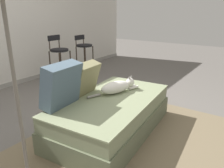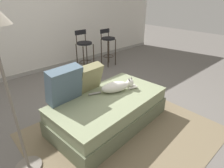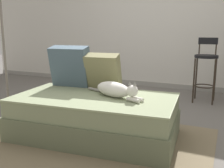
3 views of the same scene
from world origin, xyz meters
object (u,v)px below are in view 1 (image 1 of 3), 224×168
at_px(cat, 117,87).
at_px(bar_stool_by_doorway, 84,51).
at_px(throw_pillow_middle, 85,78).
at_px(floor_lamp, 3,2).
at_px(couch, 112,114).
at_px(throw_pillow_corner, 62,85).
at_px(bar_stool_near_window, 59,56).

bearing_deg(cat, bar_stool_by_doorway, 52.09).
height_order(throw_pillow_middle, cat, throw_pillow_middle).
height_order(throw_pillow_middle, floor_lamp, floor_lamp).
bearing_deg(couch, floor_lamp, -179.93).
bearing_deg(cat, couch, -164.52).
bearing_deg(couch, throw_pillow_middle, 101.60).
height_order(throw_pillow_corner, bar_stool_near_window, bar_stool_near_window).
distance_m(couch, bar_stool_near_window, 2.11).
relative_size(couch, throw_pillow_corner, 3.57).
bearing_deg(floor_lamp, cat, 2.44).
bearing_deg(cat, bar_stool_near_window, 69.07).
height_order(bar_stool_by_doorway, floor_lamp, floor_lamp).
relative_size(throw_pillow_middle, floor_lamp, 0.24).
height_order(couch, bar_stool_near_window, bar_stool_near_window).
distance_m(throw_pillow_middle, cat, 0.42).
bearing_deg(throw_pillow_middle, couch, -78.40).
distance_m(couch, bar_stool_by_doorway, 2.50).
relative_size(throw_pillow_middle, cat, 0.57).
distance_m(cat, bar_stool_near_window, 1.94).
height_order(throw_pillow_corner, floor_lamp, floor_lamp).
relative_size(couch, cat, 2.41).
relative_size(couch, throw_pillow_middle, 4.20).
bearing_deg(cat, throw_pillow_middle, 133.95).
bearing_deg(throw_pillow_corner, bar_stool_near_window, 48.49).
xyz_separation_m(throw_pillow_middle, cat, (0.28, -0.29, -0.13)).
bearing_deg(throw_pillow_middle, floor_lamp, -162.48).
bearing_deg(cat, throw_pillow_corner, 159.72).
bearing_deg(throw_pillow_corner, throw_pillow_middle, 4.95).
bearing_deg(couch, throw_pillow_corner, 147.00).
bearing_deg(bar_stool_by_doorway, floor_lamp, -146.17).
xyz_separation_m(couch, throw_pillow_corner, (-0.48, 0.31, 0.45)).
bearing_deg(throw_pillow_middle, throw_pillow_corner, -175.05).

